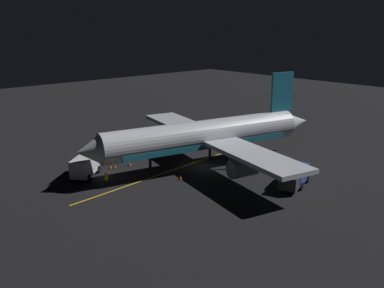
% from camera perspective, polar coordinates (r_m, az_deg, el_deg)
% --- Properties ---
extents(ground_plane, '(180.00, 180.00, 0.20)m').
position_cam_1_polar(ground_plane, '(55.54, 1.53, -3.20)').
color(ground_plane, black).
extents(apron_guide_stripe, '(3.00, 29.47, 0.01)m').
position_cam_1_polar(apron_guide_stripe, '(54.21, -2.79, -3.58)').
color(apron_guide_stripe, gold).
rests_on(apron_guide_stripe, ground_plane).
extents(airliner, '(32.93, 33.82, 11.64)m').
position_cam_1_polar(airliner, '(54.61, 2.09, 1.11)').
color(airliner, silver).
rests_on(airliner, ground_plane).
extents(baggage_truck, '(5.79, 6.36, 2.55)m').
position_cam_1_polar(baggage_truck, '(53.71, -13.91, -2.75)').
color(baggage_truck, silver).
rests_on(baggage_truck, ground_plane).
extents(catering_truck, '(3.81, 5.98, 2.26)m').
position_cam_1_polar(catering_truck, '(50.01, 13.61, -4.28)').
color(catering_truck, navy).
rests_on(catering_truck, ground_plane).
extents(ground_crew_worker, '(0.40, 0.40, 1.74)m').
position_cam_1_polar(ground_crew_worker, '(49.53, -11.45, -4.70)').
color(ground_crew_worker, black).
rests_on(ground_crew_worker, ground_plane).
extents(traffic_cone_near_left, '(0.50, 0.50, 0.55)m').
position_cam_1_polar(traffic_cone_near_left, '(51.04, -1.55, -4.52)').
color(traffic_cone_near_left, '#EA590F').
rests_on(traffic_cone_near_left, ground_plane).
extents(traffic_cone_near_right, '(0.50, 0.50, 0.55)m').
position_cam_1_polar(traffic_cone_near_right, '(55.89, -10.90, -2.99)').
color(traffic_cone_near_right, '#EA590F').
rests_on(traffic_cone_near_right, ground_plane).
extents(traffic_cone_under_wing, '(0.50, 0.50, 0.55)m').
position_cam_1_polar(traffic_cone_under_wing, '(55.78, -10.31, -2.99)').
color(traffic_cone_under_wing, '#EA590F').
rests_on(traffic_cone_under_wing, ground_plane).
extents(traffic_cone_far, '(0.50, 0.50, 0.55)m').
position_cam_1_polar(traffic_cone_far, '(56.48, -8.36, -2.67)').
color(traffic_cone_far, '#EA590F').
rests_on(traffic_cone_far, ground_plane).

